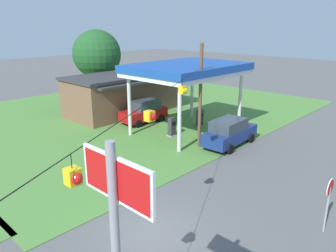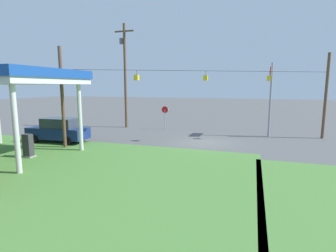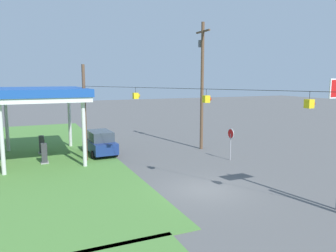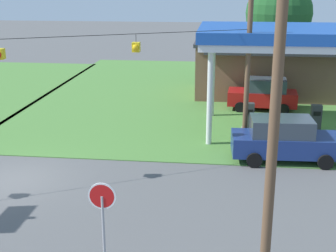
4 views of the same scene
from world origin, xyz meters
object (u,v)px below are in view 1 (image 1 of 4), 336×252
Objects in this scene: gas_station_store at (126,93)px; fuel_pump_far at (200,119)px; stop_sign_roadside at (329,194)px; tree_behind_station at (97,54)px; car_at_pumps_front at (230,132)px; stop_sign_overhead at (118,242)px; gas_station_canopy at (187,70)px; fuel_pump_near at (172,127)px; car_at_pumps_rear at (144,112)px.

gas_station_store reaches higher than fuel_pump_far.
tree_behind_station is (7.52, 27.00, 3.65)m from stop_sign_roadside.
stop_sign_overhead is (-16.39, -8.00, 3.54)m from car_at_pumps_front.
fuel_pump_near is (-1.78, -0.00, -4.34)m from gas_station_canopy.
car_at_pumps_front is (-2.17, -4.46, 0.29)m from fuel_pump_far.
gas_station_canopy is 4.69m from fuel_pump_far.
gas_station_canopy is at bearing 0.05° from fuel_pump_near.
stop_sign_overhead is at bearing -146.12° from fuel_pump_far.
stop_sign_roadside is 0.38× the size of stop_sign_overhead.
stop_sign_overhead reaches higher than fuel_pump_far.
fuel_pump_near is at bearing 39.73° from stop_sign_overhead.
fuel_pump_far is 0.61× the size of stop_sign_roadside.
fuel_pump_far is 0.23× the size of stop_sign_overhead.
stop_sign_overhead reaches higher than stop_sign_roadside.
fuel_pump_far is 14.50m from tree_behind_station.
car_at_pumps_front is 2.00× the size of stop_sign_roadside.
stop_sign_roadside reaches higher than car_at_pumps_front.
tree_behind_station is (1.38, 18.13, 4.45)m from car_at_pumps_front.
stop_sign_roadside reaches higher than car_at_pumps_rear.
tree_behind_station is at bearing 86.52° from gas_station_store.
gas_station_store is 2.71× the size of car_at_pumps_rear.
tree_behind_station is at bearing -105.57° from stop_sign_roadside.
fuel_pump_near is 0.35× the size of car_at_pumps_rear.
tree_behind_station is at bearing 55.79° from stop_sign_overhead.
car_at_pumps_front is 0.76× the size of stop_sign_overhead.
car_at_pumps_front is at bearing -72.60° from fuel_pump_near.
gas_station_store is at bearing 85.46° from gas_station_canopy.
gas_station_canopy reaches higher than car_at_pumps_front.
gas_station_store is 1.79× the size of stop_sign_overhead.
stop_sign_overhead is (-18.56, -12.46, 3.83)m from fuel_pump_far.
car_at_pumps_front is 18.58m from stop_sign_overhead.
fuel_pump_near is (-2.47, -8.63, -1.24)m from gas_station_store.
stop_sign_overhead is 31.62m from tree_behind_station.
car_at_pumps_rear reaches higher than fuel_pump_near.
tree_behind_station reaches higher than fuel_pump_near.
gas_station_canopy is at bearing -94.54° from gas_station_store.
gas_station_store is at bearing -104.10° from car_at_pumps_rear.
fuel_pump_far is 22.68m from stop_sign_overhead.
stop_sign_overhead is 0.82× the size of tree_behind_station.
gas_station_canopy reaches higher than stop_sign_roadside.
gas_station_canopy is at bearing -116.11° from stop_sign_roadside.
fuel_pump_near is 0.61× the size of stop_sign_roadside.
gas_station_canopy is 1.83× the size of car_at_pumps_front.
fuel_pump_far is at bearing 33.88° from stop_sign_overhead.
car_at_pumps_front is at bearing -94.35° from tree_behind_station.
gas_station_store is 27.50m from stop_sign_overhead.
gas_station_store is at bearing 97.24° from fuel_pump_far.
car_at_pumps_front is (-0.39, -4.46, -4.05)m from gas_station_canopy.
fuel_pump_far is at bearing 0.00° from fuel_pump_near.
fuel_pump_near is 0.19× the size of tree_behind_station.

